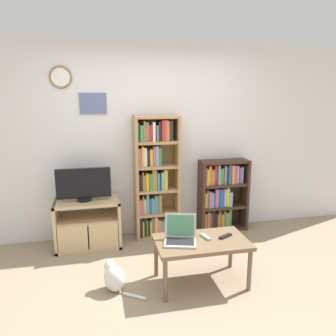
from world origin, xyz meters
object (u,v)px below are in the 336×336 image
object	(u,v)px
television	(84,185)
remote_near_laptop	(225,236)
bookshelf_tall	(154,177)
tv_stand	(88,223)
remote_far_from_laptop	(206,237)
cat	(114,277)
bookshelf_short	(221,195)
coffee_table	(201,245)
laptop	(180,235)

from	to	relation	value
television	remote_near_laptop	world-z (taller)	television
bookshelf_tall	tv_stand	bearing A→B (deg)	-171.94
bookshelf_tall	remote_far_from_laptop	distance (m)	1.30
television	cat	size ratio (longest dim) A/B	1.54
television	bookshelf_short	bearing A→B (deg)	4.50
coffee_table	cat	world-z (taller)	coffee_table
bookshelf_short	coffee_table	distance (m)	1.46
remote_near_laptop	tv_stand	bearing A→B (deg)	-155.25
laptop	remote_far_from_laptop	bearing A→B (deg)	19.98
laptop	tv_stand	bearing A→B (deg)	145.94
coffee_table	remote_far_from_laptop	distance (m)	0.10
cat	television	bearing A→B (deg)	70.84
television	coffee_table	bearing A→B (deg)	-43.98
bookshelf_short	laptop	bearing A→B (deg)	-126.40
bookshelf_tall	laptop	bearing A→B (deg)	-87.99
tv_stand	cat	distance (m)	1.11
coffee_table	bookshelf_short	bearing A→B (deg)	61.13
bookshelf_tall	laptop	world-z (taller)	bookshelf_tall
television	bookshelf_short	size ratio (longest dim) A/B	0.65
bookshelf_short	coffee_table	xyz separation A→B (m)	(-0.70, -1.27, -0.10)
television	coffee_table	world-z (taller)	television
tv_stand	television	bearing A→B (deg)	-171.56
laptop	cat	size ratio (longest dim) A/B	0.88
bookshelf_short	cat	bearing A→B (deg)	-142.61
tv_stand	remote_far_from_laptop	distance (m)	1.63
tv_stand	bookshelf_tall	world-z (taller)	bookshelf_tall
coffee_table	remote_near_laptop	bearing A→B (deg)	3.89
coffee_table	remote_far_from_laptop	world-z (taller)	remote_far_from_laptop
remote_near_laptop	bookshelf_tall	bearing A→B (deg)	176.05
remote_near_laptop	cat	bearing A→B (deg)	-118.97
laptop	remote_near_laptop	xyz separation A→B (m)	(0.48, -0.01, -0.05)
bookshelf_tall	remote_near_laptop	distance (m)	1.39
television	cat	xyz separation A→B (m)	(0.28, -1.07, -0.68)
bookshelf_short	television	bearing A→B (deg)	-175.50
tv_stand	bookshelf_short	distance (m)	1.86
laptop	cat	distance (m)	0.78
bookshelf_short	laptop	size ratio (longest dim) A/B	2.70
coffee_table	cat	size ratio (longest dim) A/B	2.17
laptop	remote_far_from_laptop	size ratio (longest dim) A/B	2.28
tv_stand	bookshelf_tall	size ratio (longest dim) A/B	0.49
bookshelf_short	remote_near_laptop	world-z (taller)	bookshelf_short
bookshelf_short	laptop	world-z (taller)	bookshelf_short
laptop	remote_near_laptop	distance (m)	0.48
bookshelf_tall	coffee_table	xyz separation A→B (m)	(0.26, -1.26, -0.41)
tv_stand	remote_far_from_laptop	bearing A→B (deg)	-42.07
television	laptop	bearing A→B (deg)	-49.06
coffee_table	tv_stand	bearing A→B (deg)	135.20
television	bookshelf_short	world-z (taller)	television
bookshelf_short	laptop	xyz separation A→B (m)	(-0.92, -1.24, 0.02)
tv_stand	remote_far_from_laptop	xyz separation A→B (m)	(1.20, -1.08, 0.17)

